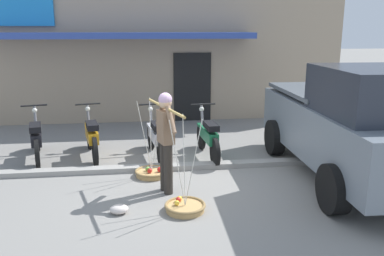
{
  "coord_description": "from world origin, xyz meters",
  "views": [
    {
      "loc": [
        -0.71,
        -6.76,
        2.7
      ],
      "look_at": [
        0.24,
        0.6,
        0.85
      ],
      "focal_mm": 37.65,
      "sensor_mm": 36.0,
      "label": 1
    }
  ],
  "objects_px": {
    "fruit_basket_left_side": "(152,172)",
    "motorcycle_end_of_row": "(208,137)",
    "motorcycle_nearest_shop": "(37,139)",
    "motorcycle_third_in_row": "(156,137)",
    "parked_truck": "(355,124)",
    "motorcycle_second_in_row": "(92,136)",
    "fruit_vendor": "(166,136)",
    "plastic_litter_bag": "(119,209)",
    "fruit_basket_right_side": "(185,206)"
  },
  "relations": [
    {
      "from": "fruit_basket_left_side",
      "to": "motorcycle_end_of_row",
      "type": "xyz_separation_m",
      "value": [
        1.23,
        0.97,
        0.38
      ]
    },
    {
      "from": "fruit_basket_left_side",
      "to": "parked_truck",
      "type": "height_order",
      "value": "parked_truck"
    },
    {
      "from": "fruit_vendor",
      "to": "fruit_basket_left_side",
      "type": "relative_size",
      "value": 1.17
    },
    {
      "from": "motorcycle_nearest_shop",
      "to": "motorcycle_third_in_row",
      "type": "distance_m",
      "value": 2.48
    },
    {
      "from": "fruit_basket_left_side",
      "to": "fruit_basket_right_side",
      "type": "relative_size",
      "value": 1.0
    },
    {
      "from": "fruit_vendor",
      "to": "motorcycle_end_of_row",
      "type": "height_order",
      "value": "fruit_vendor"
    },
    {
      "from": "motorcycle_end_of_row",
      "to": "plastic_litter_bag",
      "type": "xyz_separation_m",
      "value": [
        -1.77,
        -2.49,
        -0.38
      ]
    },
    {
      "from": "motorcycle_nearest_shop",
      "to": "motorcycle_third_in_row",
      "type": "xyz_separation_m",
      "value": [
        2.48,
        -0.19,
        0.0
      ]
    },
    {
      "from": "parked_truck",
      "to": "motorcycle_end_of_row",
      "type": "bearing_deg",
      "value": 146.58
    },
    {
      "from": "fruit_basket_left_side",
      "to": "motorcycle_third_in_row",
      "type": "height_order",
      "value": "fruit_basket_left_side"
    },
    {
      "from": "fruit_vendor",
      "to": "motorcycle_nearest_shop",
      "type": "height_order",
      "value": "fruit_vendor"
    },
    {
      "from": "motorcycle_end_of_row",
      "to": "fruit_basket_right_side",
      "type": "bearing_deg",
      "value": -107.18
    },
    {
      "from": "motorcycle_nearest_shop",
      "to": "motorcycle_end_of_row",
      "type": "height_order",
      "value": "same"
    },
    {
      "from": "motorcycle_nearest_shop",
      "to": "motorcycle_second_in_row",
      "type": "bearing_deg",
      "value": 1.1
    },
    {
      "from": "fruit_vendor",
      "to": "motorcycle_end_of_row",
      "type": "xyz_separation_m",
      "value": [
        1.01,
        1.75,
        -0.52
      ]
    },
    {
      "from": "fruit_vendor",
      "to": "fruit_basket_left_side",
      "type": "bearing_deg",
      "value": 106.21
    },
    {
      "from": "fruit_basket_left_side",
      "to": "motorcycle_second_in_row",
      "type": "distance_m",
      "value": 1.85
    },
    {
      "from": "motorcycle_second_in_row",
      "to": "parked_truck",
      "type": "height_order",
      "value": "parked_truck"
    },
    {
      "from": "motorcycle_second_in_row",
      "to": "motorcycle_nearest_shop",
      "type": "bearing_deg",
      "value": -178.9
    },
    {
      "from": "motorcycle_nearest_shop",
      "to": "motorcycle_end_of_row",
      "type": "xyz_separation_m",
      "value": [
        3.58,
        -0.34,
        0.0
      ]
    },
    {
      "from": "motorcycle_third_in_row",
      "to": "plastic_litter_bag",
      "type": "height_order",
      "value": "motorcycle_third_in_row"
    },
    {
      "from": "fruit_basket_right_side",
      "to": "plastic_litter_bag",
      "type": "height_order",
      "value": "fruit_basket_right_side"
    },
    {
      "from": "motorcycle_nearest_shop",
      "to": "parked_truck",
      "type": "relative_size",
      "value": 0.38
    },
    {
      "from": "motorcycle_end_of_row",
      "to": "fruit_vendor",
      "type": "bearing_deg",
      "value": -119.91
    },
    {
      "from": "motorcycle_nearest_shop",
      "to": "motorcycle_end_of_row",
      "type": "distance_m",
      "value": 3.6
    },
    {
      "from": "motorcycle_second_in_row",
      "to": "plastic_litter_bag",
      "type": "xyz_separation_m",
      "value": [
        0.69,
        -2.85,
        -0.38
      ]
    },
    {
      "from": "fruit_basket_left_side",
      "to": "motorcycle_nearest_shop",
      "type": "xyz_separation_m",
      "value": [
        -2.35,
        1.31,
        0.38
      ]
    },
    {
      "from": "motorcycle_nearest_shop",
      "to": "fruit_basket_right_side",
      "type": "bearing_deg",
      "value": -45.62
    },
    {
      "from": "fruit_basket_right_side",
      "to": "motorcycle_third_in_row",
      "type": "relative_size",
      "value": 0.8
    },
    {
      "from": "motorcycle_second_in_row",
      "to": "motorcycle_end_of_row",
      "type": "relative_size",
      "value": 0.99
    },
    {
      "from": "motorcycle_nearest_shop",
      "to": "motorcycle_third_in_row",
      "type": "height_order",
      "value": "same"
    },
    {
      "from": "fruit_vendor",
      "to": "fruit_basket_left_side",
      "type": "distance_m",
      "value": 1.21
    },
    {
      "from": "motorcycle_third_in_row",
      "to": "fruit_vendor",
      "type": "bearing_deg",
      "value": -87.03
    },
    {
      "from": "motorcycle_second_in_row",
      "to": "motorcycle_end_of_row",
      "type": "xyz_separation_m",
      "value": [
        2.46,
        -0.36,
        0.0
      ]
    },
    {
      "from": "fruit_vendor",
      "to": "motorcycle_second_in_row",
      "type": "xyz_separation_m",
      "value": [
        -1.45,
        2.11,
        -0.52
      ]
    },
    {
      "from": "parked_truck",
      "to": "plastic_litter_bag",
      "type": "relative_size",
      "value": 16.99
    },
    {
      "from": "motorcycle_end_of_row",
      "to": "motorcycle_third_in_row",
      "type": "bearing_deg",
      "value": 172.3
    },
    {
      "from": "fruit_vendor",
      "to": "motorcycle_nearest_shop",
      "type": "distance_m",
      "value": 3.35
    },
    {
      "from": "fruit_basket_left_side",
      "to": "parked_truck",
      "type": "bearing_deg",
      "value": -9.53
    },
    {
      "from": "motorcycle_end_of_row",
      "to": "fruit_basket_left_side",
      "type": "bearing_deg",
      "value": -141.81
    },
    {
      "from": "parked_truck",
      "to": "plastic_litter_bag",
      "type": "height_order",
      "value": "parked_truck"
    },
    {
      "from": "motorcycle_second_in_row",
      "to": "parked_truck",
      "type": "relative_size",
      "value": 0.38
    },
    {
      "from": "fruit_vendor",
      "to": "motorcycle_third_in_row",
      "type": "distance_m",
      "value": 1.97
    },
    {
      "from": "fruit_vendor",
      "to": "motorcycle_third_in_row",
      "type": "relative_size",
      "value": 0.93
    },
    {
      "from": "fruit_basket_right_side",
      "to": "plastic_litter_bag",
      "type": "distance_m",
      "value": 0.99
    },
    {
      "from": "motorcycle_nearest_shop",
      "to": "motorcycle_end_of_row",
      "type": "relative_size",
      "value": 0.98
    },
    {
      "from": "fruit_basket_left_side",
      "to": "motorcycle_end_of_row",
      "type": "distance_m",
      "value": 1.61
    },
    {
      "from": "motorcycle_end_of_row",
      "to": "parked_truck",
      "type": "distance_m",
      "value": 2.92
    },
    {
      "from": "fruit_basket_left_side",
      "to": "fruit_basket_right_side",
      "type": "height_order",
      "value": "same"
    },
    {
      "from": "motorcycle_end_of_row",
      "to": "motorcycle_nearest_shop",
      "type": "bearing_deg",
      "value": 174.63
    }
  ]
}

